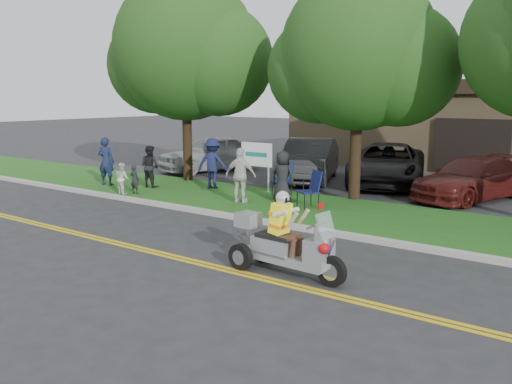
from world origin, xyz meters
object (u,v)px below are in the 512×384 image
Objects in this scene: spectator_adult_right at (241,175)px; parked_car_left at (309,160)px; lawn_chair_b at (283,177)px; parked_car_mid at (387,164)px; parked_car_right at (472,179)px; spectator_adult_mid at (150,166)px; lawn_chair_a at (312,187)px; trike_scooter at (284,246)px; spectator_adult_left at (106,161)px; parked_car_far_left at (210,153)px.

parked_car_left is (-0.78, 5.41, -0.11)m from spectator_adult_right.
lawn_chair_b is 4.83m from parked_car_mid.
parked_car_mid is at bearing -179.50° from parked_car_right.
lawn_chair_b is 6.11m from parked_car_right.
lawn_chair_a is at bearing 178.27° from spectator_adult_mid.
spectator_adult_left is (-10.60, 4.34, 0.42)m from trike_scooter.
spectator_adult_left is 1.17× the size of spectator_adult_mid.
spectator_adult_mid is at bearing -178.50° from spectator_adult_left.
lawn_chair_a is 2.18m from lawn_chair_b.
lawn_chair_b is at bearing 127.14° from trike_scooter.
spectator_adult_mid is 4.36m from spectator_adult_right.
parked_car_far_left is at bearing -160.70° from parked_car_right.
spectator_adult_mid is at bearing -57.80° from parked_car_far_left.
spectator_adult_mid is (1.64, 0.61, -0.13)m from spectator_adult_left.
trike_scooter is at bearing -32.07° from lawn_chair_a.
spectator_adult_mid is (-4.67, -1.56, 0.14)m from lawn_chair_b.
parked_car_far_left is at bearing 160.33° from parked_car_left.
parked_car_left is at bearing -129.64° from spectator_adult_mid.
trike_scooter is at bearing -66.56° from lawn_chair_b.
spectator_adult_mid is (-6.47, -0.33, 0.14)m from lawn_chair_a.
spectator_adult_mid reaches higher than lawn_chair_a.
lawn_chair_b is at bearing -127.31° from parked_car_right.
spectator_adult_mid is at bearing -171.51° from lawn_chair_b.
lawn_chair_a is at bearing 167.64° from spectator_adult_left.
parked_car_far_left is (-10.42, 9.88, 0.24)m from trike_scooter.
lawn_chair_a is at bearing -80.02° from parked_car_left.
parked_car_far_left is at bearing -56.56° from spectator_adult_right.
parked_car_right is (9.77, 4.92, -0.17)m from spectator_adult_mid.
trike_scooter is at bearing -94.97° from parked_car_mid.
lawn_chair_a is 5.74m from parked_car_mid.
parked_car_right is (5.43, 5.24, -0.26)m from spectator_adult_right.
parked_car_left reaches higher than spectator_adult_mid.
parked_car_mid is (-0.08, 5.74, 0.07)m from lawn_chair_a.
lawn_chair_a is 5.65m from parked_car_right.
parked_car_left reaches higher than parked_car_mid.
lawn_chair_a is at bearing 118.96° from trike_scooter.
trike_scooter reaches higher than parked_car_right.
spectator_adult_left is 10.45m from parked_car_mid.
spectator_adult_left is at bearing -134.80° from parked_car_right.
parked_car_left is (3.56, 5.09, -0.02)m from spectator_adult_mid.
lawn_chair_a is 0.23× the size of parked_car_far_left.
trike_scooter is 0.52× the size of parked_car_right.
parked_car_right is (3.38, -1.16, -0.10)m from parked_car_mid.
trike_scooter is 0.44× the size of parked_car_mid.
spectator_adult_right is at bearing -116.68° from parked_car_right.
parked_car_left reaches higher than lawn_chair_b.
trike_scooter is 14.36m from parked_car_far_left.
spectator_adult_right is (-2.13, -0.65, 0.23)m from lawn_chair_a.
parked_car_far_left reaches higher than trike_scooter.
spectator_adult_mid is at bearing -146.49° from parked_car_left.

